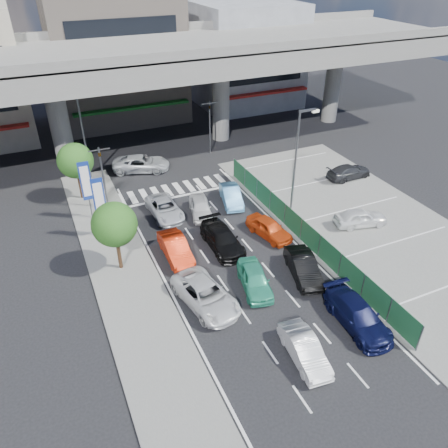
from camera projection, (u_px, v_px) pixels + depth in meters
name	position (u px, v px, depth m)	size (l,w,h in m)	color
ground	(246.00, 276.00, 27.59)	(120.00, 120.00, 0.00)	black
parking_lot	(364.00, 222.00, 32.90)	(12.00, 28.00, 0.06)	#62625F
sidewalk_left	(121.00, 268.00, 28.22)	(4.00, 30.00, 0.12)	#62625F
fence_run	(309.00, 237.00, 29.70)	(0.16, 22.00, 1.80)	#1C522F
expressway	(140.00, 61.00, 39.76)	(64.00, 14.00, 10.75)	slate
building_center	(116.00, 53.00, 48.87)	(14.00, 10.90, 15.00)	gray
building_east	(247.00, 56.00, 54.43)	(12.00, 10.90, 12.00)	slate
traffic_light_left	(101.00, 163.00, 32.55)	(1.60, 1.24, 5.20)	#595B60
traffic_light_right	(210.00, 114.00, 41.96)	(1.60, 1.24, 5.20)	#595B60
street_lamp_right	(298.00, 153.00, 32.10)	(1.65, 0.22, 8.00)	#595B60
street_lamp_left	(84.00, 127.00, 36.66)	(1.65, 0.22, 8.00)	#595B60
signboard_near	(99.00, 200.00, 29.60)	(0.80, 0.14, 4.70)	#595B60
signboard_far	(86.00, 183.00, 31.76)	(0.80, 0.14, 4.70)	#595B60
tree_near	(114.00, 225.00, 26.42)	(2.80, 2.80, 4.80)	#382314
tree_far	(75.00, 161.00, 34.21)	(2.80, 2.80, 4.80)	#382314
hatch_white_back_mid	(305.00, 350.00, 21.79)	(1.32, 3.80, 1.25)	white
minivan_navy_back	(358.00, 315.00, 23.71)	(1.93, 4.76, 1.38)	black
sedan_white_mid_left	(205.00, 295.00, 25.10)	(2.29, 4.97, 1.38)	silver
taxi_teal_mid	(255.00, 279.00, 26.30)	(1.58, 3.93, 1.34)	#37AF88
hatch_black_mid_right	(303.00, 267.00, 27.26)	(1.45, 4.16, 1.37)	black
taxi_orange_left	(176.00, 249.00, 28.93)	(1.46, 4.19, 1.38)	red
sedan_black_mid	(222.00, 239.00, 29.89)	(1.93, 4.76, 1.38)	black
taxi_orange_right	(269.00, 228.00, 31.09)	(1.55, 3.84, 1.31)	#D44313
wagon_silver_front_left	(165.00, 208.00, 33.47)	(2.06, 4.47, 1.24)	silver
sedan_white_front_mid	(200.00, 207.00, 33.58)	(1.52, 3.78, 1.29)	silver
kei_truck_front_right	(231.00, 196.00, 35.09)	(1.38, 3.97, 1.31)	#61AFEB
crossing_wagon_silver	(141.00, 164.00, 40.11)	(2.38, 5.15, 1.43)	#B1B6BA
parked_sedan_white	(360.00, 217.00, 32.17)	(1.56, 3.89, 1.32)	white
parked_sedan_dgrey	(349.00, 172.00, 38.80)	(1.70, 4.19, 1.21)	#2A2B2E
traffic_cone	(287.00, 209.00, 33.81)	(0.37, 0.37, 0.73)	#CC4E0B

